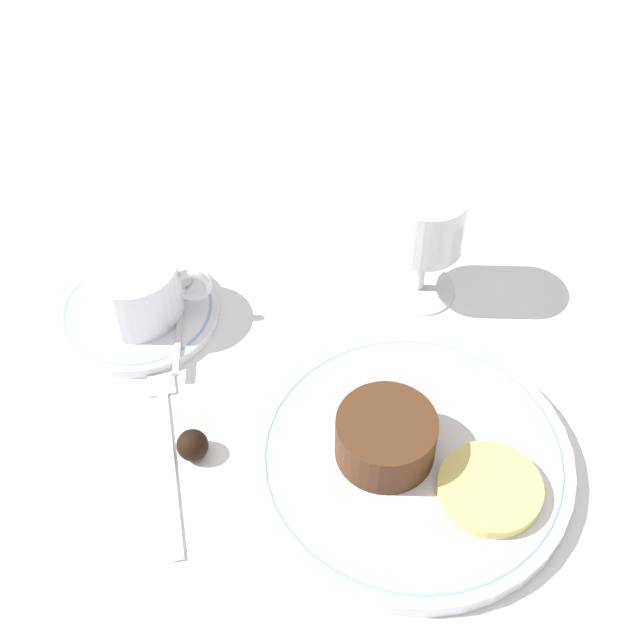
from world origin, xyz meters
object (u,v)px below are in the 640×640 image
coffee_cup (135,287)px  fork (165,421)px  dinner_plate (412,459)px  wine_glass (426,227)px  dessert_cake (386,437)px

coffee_cup → fork: bearing=-73.6°
dinner_plate → fork: size_ratio=1.23×
wine_glass → dinner_plate: bearing=-96.4°
coffee_cup → fork: 0.12m
dinner_plate → dessert_cake: (-0.02, 0.00, 0.03)m
coffee_cup → dessert_cake: bearing=-36.5°
wine_glass → fork: (-0.21, -0.14, -0.07)m
coffee_cup → dessert_cake: size_ratio=1.41×
dinner_plate → wine_glass: size_ratio=2.17×
wine_glass → dessert_cake: 0.19m
fork → dessert_cake: (0.17, -0.04, 0.03)m
fork → dessert_cake: dessert_cake is taller
fork → dessert_cake: bearing=-12.5°
coffee_cup → wine_glass: (0.25, 0.03, 0.04)m
coffee_cup → dessert_cake: 0.25m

